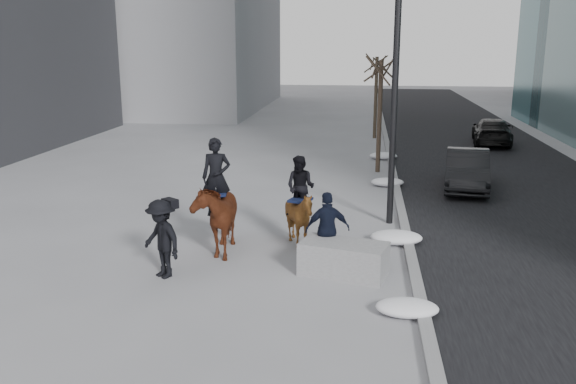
# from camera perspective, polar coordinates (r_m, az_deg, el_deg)

# --- Properties ---
(ground) EXTENTS (120.00, 120.00, 0.00)m
(ground) POSITION_cam_1_polar(r_m,az_deg,el_deg) (14.14, -0.60, -7.08)
(ground) COLOR gray
(ground) RESTS_ON ground
(road) EXTENTS (8.00, 90.00, 0.01)m
(road) POSITION_cam_1_polar(r_m,az_deg,el_deg) (24.20, 19.37, 1.06)
(road) COLOR black
(road) RESTS_ON ground
(curb) EXTENTS (0.25, 90.00, 0.12)m
(curb) POSITION_cam_1_polar(r_m,az_deg,el_deg) (23.65, 9.88, 1.50)
(curb) COLOR gray
(curb) RESTS_ON ground
(planter) EXTENTS (2.06, 1.39, 0.75)m
(planter) POSITION_cam_1_polar(r_m,az_deg,el_deg) (13.64, 5.23, -6.25)
(planter) COLOR gray
(planter) RESTS_ON ground
(car_near) EXTENTS (2.02, 4.30, 1.36)m
(car_near) POSITION_cam_1_polar(r_m,az_deg,el_deg) (22.29, 16.41, 2.01)
(car_near) COLOR black
(car_near) RESTS_ON ground
(car_far) EXTENTS (2.41, 4.71, 1.31)m
(car_far) POSITION_cam_1_polar(r_m,az_deg,el_deg) (32.51, 18.53, 5.41)
(car_far) COLOR black
(car_far) RESTS_ON ground
(tree_near) EXTENTS (1.20, 1.20, 4.85)m
(tree_near) POSITION_cam_1_polar(r_m,az_deg,el_deg) (24.21, 8.58, 7.51)
(tree_near) COLOR #352B1F
(tree_near) RESTS_ON ground
(tree_far) EXTENTS (1.20, 1.20, 4.76)m
(tree_far) POSITION_cam_1_polar(r_m,az_deg,el_deg) (32.93, 8.22, 9.11)
(tree_far) COLOR #362C20
(tree_far) RESTS_ON ground
(mounted_left) EXTENTS (1.28, 2.29, 2.81)m
(mounted_left) POSITION_cam_1_polar(r_m,az_deg,el_deg) (15.02, -6.75, -1.71)
(mounted_left) COLOR #512110
(mounted_left) RESTS_ON ground
(mounted_right) EXTENTS (1.59, 1.69, 2.31)m
(mounted_right) POSITION_cam_1_polar(r_m,az_deg,el_deg) (15.28, 1.12, -1.80)
(mounted_right) COLOR #4A240E
(mounted_right) RESTS_ON ground
(feeder) EXTENTS (1.10, 0.97, 1.75)m
(feeder) POSITION_cam_1_polar(r_m,az_deg,el_deg) (14.00, 3.72, -3.51)
(feeder) COLOR black
(feeder) RESTS_ON ground
(camera_crew) EXTENTS (1.30, 1.20, 1.75)m
(camera_crew) POSITION_cam_1_polar(r_m,az_deg,el_deg) (13.60, -11.74, -4.28)
(camera_crew) COLOR black
(camera_crew) RESTS_ON ground
(lamppost) EXTENTS (0.25, 0.80, 9.09)m
(lamppost) POSITION_cam_1_polar(r_m,az_deg,el_deg) (17.00, 10.14, 13.47)
(lamppost) COLOR black
(lamppost) RESTS_ON ground
(snow_piles) EXTENTS (1.33, 16.63, 0.34)m
(snow_piles) POSITION_cam_1_polar(r_m,az_deg,el_deg) (18.97, 9.63, -1.27)
(snow_piles) COLOR white
(snow_piles) RESTS_ON ground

